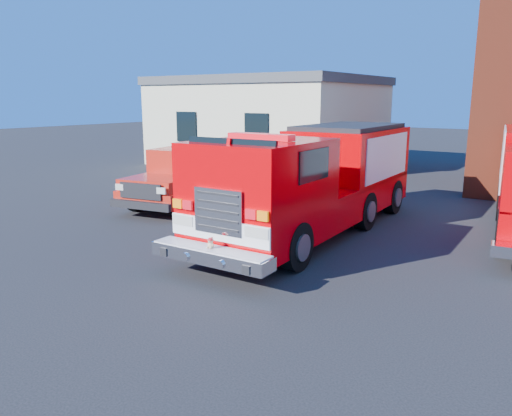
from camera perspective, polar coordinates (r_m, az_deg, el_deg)
The scene contains 4 objects.
ground at distance 10.66m, azimuth 3.69°, elevation -5.69°, with size 100.00×100.00×0.00m, color black.
side_building at distance 25.95m, azimuth 1.49°, elevation 9.98°, with size 10.20×8.20×4.35m.
fire_engine at distance 12.49m, azimuth 6.88°, elevation 3.34°, with size 2.63×8.57×2.62m.
pickup_truck at distance 16.19m, azimuth -7.45°, elevation 3.55°, with size 2.90×5.70×1.78m.
Camera 1 is at (5.18, -8.71, 3.31)m, focal length 35.00 mm.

